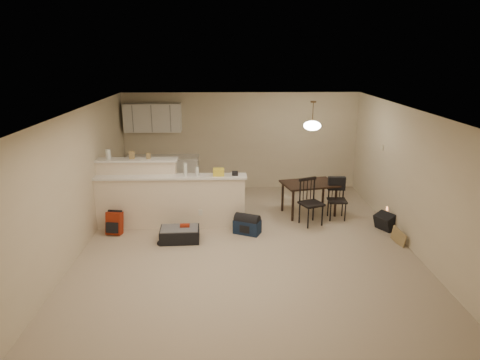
{
  "coord_description": "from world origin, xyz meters",
  "views": [
    {
      "loc": [
        -0.32,
        -7.35,
        3.47
      ],
      "look_at": [
        -0.1,
        0.7,
        1.05
      ],
      "focal_mm": 32.0,
      "sensor_mm": 36.0,
      "label": 1
    }
  ],
  "objects_px": {
    "dining_chair_near": "(311,202)",
    "red_backpack": "(115,223)",
    "dining_table": "(309,187)",
    "suitcase": "(180,235)",
    "black_daypack": "(385,222)",
    "dining_chair_far": "(337,199)",
    "navy_duffel": "(247,227)",
    "pendant_lamp": "(312,125)"
  },
  "relations": [
    {
      "from": "suitcase",
      "to": "black_daypack",
      "type": "relative_size",
      "value": 1.98
    },
    {
      "from": "black_daypack",
      "to": "red_backpack",
      "type": "bearing_deg",
      "value": 61.16
    },
    {
      "from": "dining_table",
      "to": "suitcase",
      "type": "relative_size",
      "value": 1.76
    },
    {
      "from": "dining_table",
      "to": "navy_duffel",
      "type": "height_order",
      "value": "dining_table"
    },
    {
      "from": "red_backpack",
      "to": "black_daypack",
      "type": "height_order",
      "value": "red_backpack"
    },
    {
      "from": "pendant_lamp",
      "to": "navy_duffel",
      "type": "height_order",
      "value": "pendant_lamp"
    },
    {
      "from": "dining_chair_far",
      "to": "red_backpack",
      "type": "relative_size",
      "value": 1.97
    },
    {
      "from": "dining_chair_near",
      "to": "suitcase",
      "type": "height_order",
      "value": "dining_chair_near"
    },
    {
      "from": "suitcase",
      "to": "red_backpack",
      "type": "bearing_deg",
      "value": 161.76
    },
    {
      "from": "red_backpack",
      "to": "dining_chair_far",
      "type": "bearing_deg",
      "value": 17.93
    },
    {
      "from": "red_backpack",
      "to": "navy_duffel",
      "type": "bearing_deg",
      "value": 8.41
    },
    {
      "from": "dining_table",
      "to": "black_daypack",
      "type": "distance_m",
      "value": 1.75
    },
    {
      "from": "dining_table",
      "to": "red_backpack",
      "type": "height_order",
      "value": "dining_table"
    },
    {
      "from": "dining_chair_near",
      "to": "navy_duffel",
      "type": "xyz_separation_m",
      "value": [
        -1.35,
        -0.42,
        -0.35
      ]
    },
    {
      "from": "pendant_lamp",
      "to": "black_daypack",
      "type": "distance_m",
      "value": 2.48
    },
    {
      "from": "pendant_lamp",
      "to": "black_daypack",
      "type": "height_order",
      "value": "pendant_lamp"
    },
    {
      "from": "red_backpack",
      "to": "black_daypack",
      "type": "bearing_deg",
      "value": 10.22
    },
    {
      "from": "dining_table",
      "to": "dining_chair_far",
      "type": "xyz_separation_m",
      "value": [
        0.55,
        -0.32,
        -0.19
      ]
    },
    {
      "from": "dining_table",
      "to": "pendant_lamp",
      "type": "distance_m",
      "value": 1.36
    },
    {
      "from": "dining_chair_far",
      "to": "suitcase",
      "type": "relative_size",
      "value": 1.19
    },
    {
      "from": "dining_chair_far",
      "to": "red_backpack",
      "type": "bearing_deg",
      "value": -169.08
    },
    {
      "from": "dining_chair_near",
      "to": "suitcase",
      "type": "distance_m",
      "value": 2.77
    },
    {
      "from": "suitcase",
      "to": "red_backpack",
      "type": "height_order",
      "value": "red_backpack"
    },
    {
      "from": "dining_chair_near",
      "to": "red_backpack",
      "type": "bearing_deg",
      "value": 161.77
    },
    {
      "from": "dining_table",
      "to": "dining_chair_far",
      "type": "height_order",
      "value": "dining_chair_far"
    },
    {
      "from": "dining_chair_near",
      "to": "black_daypack",
      "type": "distance_m",
      "value": 1.53
    },
    {
      "from": "dining_chair_near",
      "to": "navy_duffel",
      "type": "distance_m",
      "value": 1.45
    },
    {
      "from": "pendant_lamp",
      "to": "red_backpack",
      "type": "distance_m",
      "value": 4.51
    },
    {
      "from": "dining_chair_near",
      "to": "navy_duffel",
      "type": "bearing_deg",
      "value": 173.93
    },
    {
      "from": "dining_chair_near",
      "to": "red_backpack",
      "type": "relative_size",
      "value": 2.19
    },
    {
      "from": "suitcase",
      "to": "navy_duffel",
      "type": "distance_m",
      "value": 1.34
    },
    {
      "from": "dining_table",
      "to": "dining_chair_near",
      "type": "bearing_deg",
      "value": -109.28
    },
    {
      "from": "suitcase",
      "to": "navy_duffel",
      "type": "relative_size",
      "value": 1.44
    },
    {
      "from": "dining_table",
      "to": "pendant_lamp",
      "type": "bearing_deg",
      "value": 31.52
    },
    {
      "from": "dining_chair_far",
      "to": "suitcase",
      "type": "distance_m",
      "value": 3.44
    },
    {
      "from": "suitcase",
      "to": "navy_duffel",
      "type": "bearing_deg",
      "value": 10.91
    },
    {
      "from": "pendant_lamp",
      "to": "red_backpack",
      "type": "relative_size",
      "value": 1.39
    },
    {
      "from": "pendant_lamp",
      "to": "red_backpack",
      "type": "bearing_deg",
      "value": -166.28
    },
    {
      "from": "dining_table",
      "to": "dining_chair_near",
      "type": "height_order",
      "value": "dining_chair_near"
    },
    {
      "from": "dining_table",
      "to": "black_daypack",
      "type": "bearing_deg",
      "value": -47.07
    },
    {
      "from": "dining_chair_far",
      "to": "red_backpack",
      "type": "height_order",
      "value": "dining_chair_far"
    },
    {
      "from": "dining_chair_near",
      "to": "suitcase",
      "type": "xyz_separation_m",
      "value": [
        -2.65,
        -0.73,
        -0.36
      ]
    }
  ]
}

